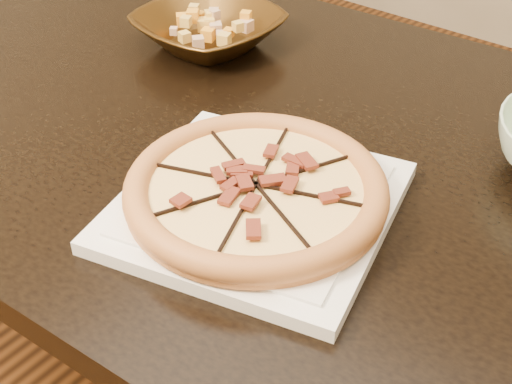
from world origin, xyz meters
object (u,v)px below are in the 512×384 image
at_px(dining_table, 265,188).
at_px(plate, 256,205).
at_px(pizza, 256,189).
at_px(bronze_bowl, 209,30).

distance_m(dining_table, plate, 0.22).
xyz_separation_m(dining_table, pizza, (0.11, -0.16, 0.14)).
relative_size(dining_table, pizza, 4.48).
xyz_separation_m(dining_table, bronze_bowl, (-0.23, 0.15, 0.14)).
height_order(plate, bronze_bowl, bronze_bowl).
bearing_deg(pizza, plate, 15.72).
bearing_deg(pizza, dining_table, 124.19).
xyz_separation_m(plate, pizza, (-0.00, -0.00, 0.02)).
relative_size(dining_table, bronze_bowl, 6.03).
distance_m(plate, bronze_bowl, 0.45).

